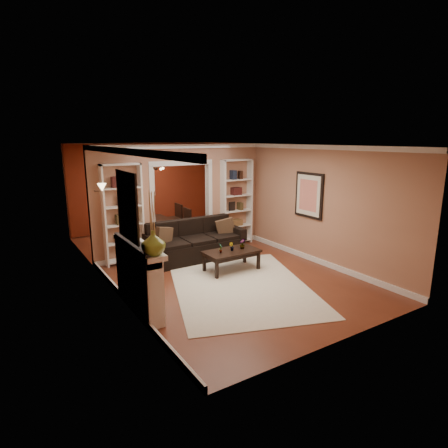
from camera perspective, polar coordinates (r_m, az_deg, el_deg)
floor at (r=8.75m, az=-2.88°, el=-6.01°), size 8.00×8.00×0.00m
ceiling at (r=8.28m, az=-3.10°, el=11.95°), size 8.00×8.00×0.00m
wall_back at (r=12.03m, az=-12.37°, el=5.54°), size 8.00×0.00×8.00m
wall_front at (r=5.37m, az=18.35°, el=-3.90°), size 8.00×0.00×8.00m
wall_left at (r=7.60m, az=-17.97°, el=0.97°), size 0.00×8.00×8.00m
wall_right at (r=9.69m, az=8.73°, el=3.95°), size 0.00×8.00×8.00m
partition_wall at (r=9.46m, az=-6.54°, el=3.80°), size 4.50×0.15×2.70m
red_back_panel at (r=12.00m, az=-12.31°, el=5.39°), size 4.44×0.04×2.64m
dining_window at (r=11.94m, az=-12.30°, el=6.46°), size 0.78×0.03×0.98m
area_rug at (r=7.49m, az=2.49°, el=-9.33°), size 3.56×4.19×0.01m
sofa at (r=9.00m, az=-4.32°, el=-2.46°), size 2.34×1.01×0.91m
pillow_left at (r=8.59m, az=-9.17°, el=-1.89°), size 0.46×0.28×0.44m
pillow_right at (r=9.33m, az=0.22°, el=-0.54°), size 0.45×0.27×0.44m
coffee_table at (r=8.23m, az=1.16°, el=-5.58°), size 1.20×0.66×0.45m
plant_left at (r=7.99m, az=-0.51°, el=-3.70°), size 0.12×0.13×0.20m
plant_center at (r=8.14m, az=1.17°, el=-3.47°), size 0.12×0.13×0.18m
plant_right at (r=8.28m, az=2.78°, el=-3.09°), size 0.12×0.12×0.21m
bookshelf_left at (r=8.79m, az=-15.16°, el=1.40°), size 0.90×0.30×2.30m
bookshelf_right at (r=10.11m, az=1.86°, el=3.32°), size 0.90×0.30×2.30m
fireplace at (r=6.46m, az=-12.74°, el=-7.90°), size 0.32×1.70×1.16m
vase at (r=5.60m, az=-10.71°, el=-2.83°), size 0.46×0.46×0.37m
mirror at (r=6.10m, az=-14.55°, el=2.66°), size 0.03×0.95×1.10m
wall_sconce at (r=8.07m, az=-18.51°, el=5.07°), size 0.18×0.18×0.22m
framed_art at (r=8.91m, az=12.78°, el=4.29°), size 0.04×0.85×1.05m
dining_table at (r=10.85m, az=-10.02°, el=-0.87°), size 1.61×0.90×0.57m
dining_chair_nw at (r=10.36m, az=-12.23°, el=-0.84°), size 0.53×0.53×0.85m
dining_chair_ne at (r=10.76m, az=-6.74°, el=0.04°), size 0.50×0.50×0.91m
dining_chair_sw at (r=10.91m, az=-13.32°, el=-0.13°), size 0.50×0.50×0.87m
dining_chair_se at (r=11.29m, az=-8.06°, el=0.73°), size 0.60×0.60×0.95m
chandelier at (r=10.75m, az=-10.15°, el=8.38°), size 0.50×0.50×0.30m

